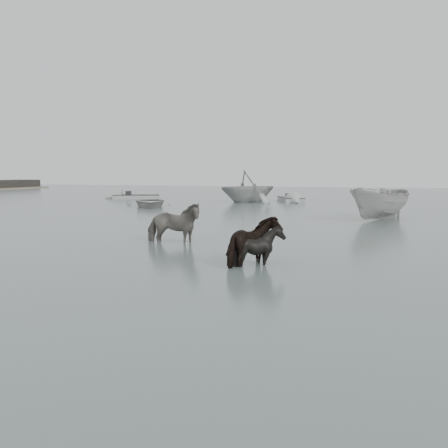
{
  "coord_description": "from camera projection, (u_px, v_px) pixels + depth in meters",
  "views": [
    {
      "loc": [
        5.37,
        -14.33,
        2.61
      ],
      "look_at": [
        0.53,
        0.13,
        1.0
      ],
      "focal_mm": 40.0,
      "sensor_mm": 36.0,
      "label": 1
    }
  ],
  "objects": [
    {
      "name": "pony_pinto",
      "position": [
        173.0,
        218.0,
        18.26
      ],
      "size": [
        2.25,
        1.24,
        1.81
      ],
      "primitive_type": "imported",
      "rotation": [
        0.0,
        0.0,
        1.7
      ],
      "color": "black",
      "rests_on": "ground"
    },
    {
      "name": "skiff_outer",
      "position": [
        136.0,
        195.0,
        47.95
      ],
      "size": [
        6.21,
        3.98,
        0.75
      ],
      "primitive_type": null,
      "rotation": [
        0.0,
        0.0,
        3.57
      ],
      "color": "#A7A7A3",
      "rests_on": "ground"
    },
    {
      "name": "rowboat_trail",
      "position": [
        248.0,
        186.0,
        42.31
      ],
      "size": [
        6.96,
        7.07,
        2.82
      ],
      "primitive_type": "imported",
      "rotation": [
        0.0,
        0.0,
        2.46
      ],
      "color": "#ADB0AD",
      "rests_on": "ground"
    },
    {
      "name": "skiff_mid",
      "position": [
        291.0,
        197.0,
        43.22
      ],
      "size": [
        3.66,
        5.96,
        0.75
      ],
      "primitive_type": null,
      "rotation": [
        0.0,
        0.0,
        -1.18
      ],
      "color": "#A1A3A0",
      "rests_on": "ground"
    },
    {
      "name": "pony_dark",
      "position": [
        256.0,
        237.0,
        13.88
      ],
      "size": [
        1.38,
        1.6,
        1.56
      ],
      "primitive_type": "imported",
      "rotation": [
        0.0,
        0.0,
        1.61
      ],
      "color": "black",
      "rests_on": "ground"
    },
    {
      "name": "pony_black",
      "position": [
        259.0,
        240.0,
        13.9
      ],
      "size": [
        1.33,
        1.2,
        1.39
      ],
      "primitive_type": "imported",
      "rotation": [
        0.0,
        0.0,
        1.51
      ],
      "color": "black",
      "rests_on": "ground"
    },
    {
      "name": "ground",
      "position": [
        206.0,
        256.0,
        15.48
      ],
      "size": [
        140.0,
        140.0,
        0.0
      ],
      "primitive_type": "plane",
      "color": "#4D5C59",
      "rests_on": "ground"
    },
    {
      "name": "boat_small",
      "position": [
        381.0,
        202.0,
        27.05
      ],
      "size": [
        4.02,
        5.23,
        1.91
      ],
      "primitive_type": "imported",
      "rotation": [
        0.0,
        0.0,
        -0.51
      ],
      "color": "#A7A7A3",
      "rests_on": "ground"
    },
    {
      "name": "rowboat_lead",
      "position": [
        150.0,
        200.0,
        36.84
      ],
      "size": [
        5.03,
        5.54,
        0.94
      ],
      "primitive_type": "imported",
      "rotation": [
        0.0,
        0.0,
        0.5
      ],
      "color": "#B3B2AE",
      "rests_on": "ground"
    }
  ]
}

